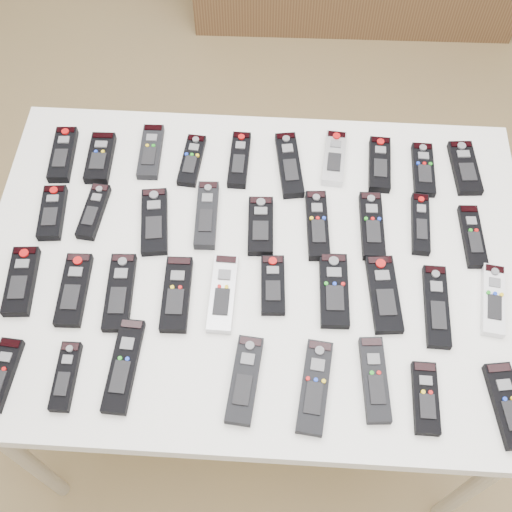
# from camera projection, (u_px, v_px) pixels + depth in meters

# --- Properties ---
(ground) EXTENTS (4.00, 4.00, 0.00)m
(ground) POSITION_uv_depth(u_px,v_px,m) (288.00, 356.00, 2.17)
(ground) COLOR #977E4D
(ground) RESTS_ON ground
(table) EXTENTS (1.25, 0.88, 0.78)m
(table) POSITION_uv_depth(u_px,v_px,m) (256.00, 273.00, 1.51)
(table) COLOR white
(table) RESTS_ON ground
(remote_0) EXTENTS (0.06, 0.17, 0.02)m
(remote_0) POSITION_uv_depth(u_px,v_px,m) (63.00, 154.00, 1.60)
(remote_0) COLOR black
(remote_0) RESTS_ON table
(remote_1) EXTENTS (0.06, 0.15, 0.02)m
(remote_1) POSITION_uv_depth(u_px,v_px,m) (100.00, 158.00, 1.60)
(remote_1) COLOR black
(remote_1) RESTS_ON table
(remote_2) EXTENTS (0.06, 0.17, 0.02)m
(remote_2) POSITION_uv_depth(u_px,v_px,m) (151.00, 152.00, 1.61)
(remote_2) COLOR black
(remote_2) RESTS_ON table
(remote_3) EXTENTS (0.06, 0.16, 0.02)m
(remote_3) POSITION_uv_depth(u_px,v_px,m) (192.00, 160.00, 1.60)
(remote_3) COLOR black
(remote_3) RESTS_ON table
(remote_4) EXTENTS (0.05, 0.17, 0.02)m
(remote_4) POSITION_uv_depth(u_px,v_px,m) (239.00, 160.00, 1.60)
(remote_4) COLOR black
(remote_4) RESTS_ON table
(remote_5) EXTENTS (0.08, 0.20, 0.02)m
(remote_5) POSITION_uv_depth(u_px,v_px,m) (289.00, 165.00, 1.59)
(remote_5) COLOR black
(remote_5) RESTS_ON table
(remote_6) EXTENTS (0.06, 0.16, 0.02)m
(remote_6) POSITION_uv_depth(u_px,v_px,m) (334.00, 158.00, 1.60)
(remote_6) COLOR #B7B7BC
(remote_6) RESTS_ON table
(remote_7) EXTENTS (0.06, 0.16, 0.02)m
(remote_7) POSITION_uv_depth(u_px,v_px,m) (380.00, 164.00, 1.59)
(remote_7) COLOR black
(remote_7) RESTS_ON table
(remote_8) EXTENTS (0.05, 0.16, 0.02)m
(remote_8) POSITION_uv_depth(u_px,v_px,m) (423.00, 170.00, 1.58)
(remote_8) COLOR black
(remote_8) RESTS_ON table
(remote_9) EXTENTS (0.07, 0.16, 0.02)m
(remote_9) POSITION_uv_depth(u_px,v_px,m) (465.00, 168.00, 1.58)
(remote_9) COLOR black
(remote_9) RESTS_ON table
(remote_10) EXTENTS (0.07, 0.15, 0.02)m
(remote_10) POSITION_uv_depth(u_px,v_px,m) (52.00, 213.00, 1.51)
(remote_10) COLOR black
(remote_10) RESTS_ON table
(remote_11) EXTENTS (0.06, 0.15, 0.02)m
(remote_11) POSITION_uv_depth(u_px,v_px,m) (94.00, 212.00, 1.51)
(remote_11) COLOR black
(remote_11) RESTS_ON table
(remote_12) EXTENTS (0.08, 0.19, 0.02)m
(remote_12) POSITION_uv_depth(u_px,v_px,m) (154.00, 221.00, 1.50)
(remote_12) COLOR black
(remote_12) RESTS_ON table
(remote_13) EXTENTS (0.06, 0.18, 0.02)m
(remote_13) POSITION_uv_depth(u_px,v_px,m) (207.00, 215.00, 1.51)
(remote_13) COLOR black
(remote_13) RESTS_ON table
(remote_14) EXTENTS (0.07, 0.16, 0.02)m
(remote_14) POSITION_uv_depth(u_px,v_px,m) (261.00, 226.00, 1.49)
(remote_14) COLOR black
(remote_14) RESTS_ON table
(remote_15) EXTENTS (0.06, 0.19, 0.02)m
(remote_15) POSITION_uv_depth(u_px,v_px,m) (317.00, 225.00, 1.49)
(remote_15) COLOR black
(remote_15) RESTS_ON table
(remote_16) EXTENTS (0.06, 0.18, 0.02)m
(remote_16) POSITION_uv_depth(u_px,v_px,m) (372.00, 226.00, 1.49)
(remote_16) COLOR black
(remote_16) RESTS_ON table
(remote_17) EXTENTS (0.05, 0.16, 0.02)m
(remote_17) POSITION_uv_depth(u_px,v_px,m) (420.00, 224.00, 1.50)
(remote_17) COLOR black
(remote_17) RESTS_ON table
(remote_18) EXTENTS (0.05, 0.17, 0.02)m
(remote_18) POSITION_uv_depth(u_px,v_px,m) (472.00, 236.00, 1.48)
(remote_18) COLOR black
(remote_18) RESTS_ON table
(remote_19) EXTENTS (0.07, 0.17, 0.02)m
(remote_19) POSITION_uv_depth(u_px,v_px,m) (21.00, 281.00, 1.42)
(remote_19) COLOR black
(remote_19) RESTS_ON table
(remote_20) EXTENTS (0.06, 0.18, 0.02)m
(remote_20) POSITION_uv_depth(u_px,v_px,m) (74.00, 290.00, 1.41)
(remote_20) COLOR black
(remote_20) RESTS_ON table
(remote_21) EXTENTS (0.06, 0.19, 0.02)m
(remote_21) POSITION_uv_depth(u_px,v_px,m) (120.00, 292.00, 1.40)
(remote_21) COLOR black
(remote_21) RESTS_ON table
(remote_22) EXTENTS (0.06, 0.18, 0.02)m
(remote_22) POSITION_uv_depth(u_px,v_px,m) (177.00, 294.00, 1.40)
(remote_22) COLOR black
(remote_22) RESTS_ON table
(remote_23) EXTENTS (0.06, 0.19, 0.02)m
(remote_23) POSITION_uv_depth(u_px,v_px,m) (223.00, 293.00, 1.40)
(remote_23) COLOR #B7B7BC
(remote_23) RESTS_ON table
(remote_24) EXTENTS (0.06, 0.15, 0.02)m
(remote_24) POSITION_uv_depth(u_px,v_px,m) (273.00, 285.00, 1.41)
(remote_24) COLOR black
(remote_24) RESTS_ON table
(remote_25) EXTENTS (0.07, 0.18, 0.02)m
(remote_25) POSITION_uv_depth(u_px,v_px,m) (334.00, 290.00, 1.41)
(remote_25) COLOR black
(remote_25) RESTS_ON table
(remote_26) EXTENTS (0.08, 0.19, 0.02)m
(remote_26) POSITION_uv_depth(u_px,v_px,m) (384.00, 294.00, 1.40)
(remote_26) COLOR black
(remote_26) RESTS_ON table
(remote_27) EXTENTS (0.05, 0.19, 0.02)m
(remote_27) POSITION_uv_depth(u_px,v_px,m) (436.00, 306.00, 1.39)
(remote_27) COLOR black
(remote_27) RESTS_ON table
(remote_28) EXTENTS (0.07, 0.18, 0.02)m
(remote_28) POSITION_uv_depth(u_px,v_px,m) (493.00, 300.00, 1.39)
(remote_28) COLOR silver
(remote_28) RESTS_ON table
(remote_29) EXTENTS (0.06, 0.16, 0.02)m
(remote_29) POSITION_uv_depth(u_px,v_px,m) (2.00, 374.00, 1.31)
(remote_29) COLOR black
(remote_29) RESTS_ON table
(remote_30) EXTENTS (0.04, 0.15, 0.02)m
(remote_30) POSITION_uv_depth(u_px,v_px,m) (66.00, 376.00, 1.30)
(remote_30) COLOR black
(remote_30) RESTS_ON table
(remote_31) EXTENTS (0.06, 0.20, 0.02)m
(remote_31) POSITION_uv_depth(u_px,v_px,m) (124.00, 366.00, 1.32)
(remote_31) COLOR black
(remote_31) RESTS_ON table
(remote_32) EXTENTS (0.07, 0.19, 0.02)m
(remote_32) POSITION_uv_depth(u_px,v_px,m) (245.00, 380.00, 1.30)
(remote_32) COLOR black
(remote_32) RESTS_ON table
(remote_33) EXTENTS (0.07, 0.20, 0.02)m
(remote_33) POSITION_uv_depth(u_px,v_px,m) (315.00, 387.00, 1.29)
(remote_33) COLOR black
(remote_33) RESTS_ON table
(remote_34) EXTENTS (0.06, 0.18, 0.02)m
(remote_34) POSITION_uv_depth(u_px,v_px,m) (375.00, 380.00, 1.30)
(remote_34) COLOR black
(remote_34) RESTS_ON table
(remote_35) EXTENTS (0.05, 0.15, 0.02)m
(remote_35) POSITION_uv_depth(u_px,v_px,m) (426.00, 398.00, 1.28)
(remote_35) COLOR black
(remote_35) RESTS_ON table
(remote_36) EXTENTS (0.08, 0.18, 0.02)m
(remote_36) POSITION_uv_depth(u_px,v_px,m) (508.00, 405.00, 1.27)
(remote_36) COLOR black
(remote_36) RESTS_ON table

